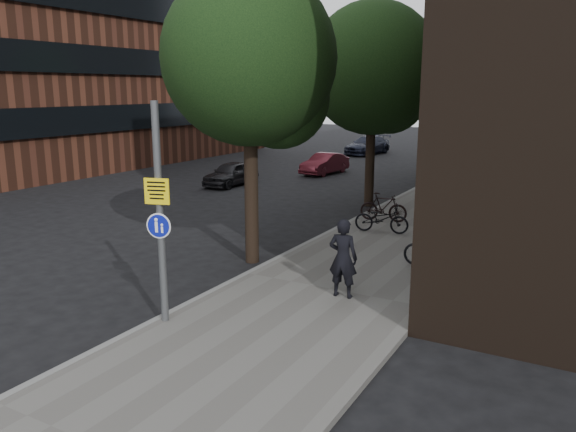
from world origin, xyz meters
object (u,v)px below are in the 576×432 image
Objects in this scene: signpost at (160,214)px; parked_car_near at (231,174)px; pedestrian at (343,258)px; parked_bike_facade_near at (439,250)px.

parked_car_near is at bearing 103.87° from signpost.
pedestrian is 3.33m from parked_bike_facade_near.
pedestrian is 0.52× the size of parked_car_near.
parked_bike_facade_near is 14.70m from parked_car_near.
pedestrian is at bearing -46.66° from parked_car_near.
parked_car_near is (-8.37, 14.17, -1.68)m from signpost.
parked_bike_facade_near is at bearing -34.70° from parked_car_near.
parked_car_near is at bearing -51.06° from pedestrian.
signpost is 2.42× the size of pedestrian.
parked_bike_facade_near is (1.31, 3.04, -0.41)m from pedestrian.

